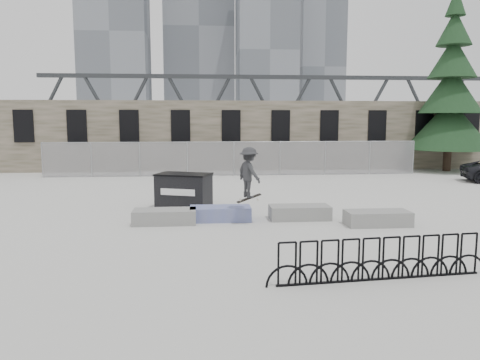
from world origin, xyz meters
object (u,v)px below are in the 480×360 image
object	(u,v)px
planter_far_left	(165,216)
spruce_tree	(451,99)
bike_rack	(381,260)
planter_center_right	(300,212)
skateboarder	(249,173)
planter_offset	(378,218)
planter_center_left	(220,213)
dumpster	(184,190)

from	to	relation	value
planter_far_left	spruce_tree	world-z (taller)	spruce_tree
bike_rack	spruce_tree	world-z (taller)	spruce_tree
planter_center_right	bike_rack	world-z (taller)	bike_rack
bike_rack	skateboarder	bearing A→B (deg)	112.23
planter_center_right	planter_offset	world-z (taller)	same
planter_offset	planter_far_left	bearing A→B (deg)	173.02
spruce_tree	skateboarder	size ratio (longest dim) A/B	6.55
planter_center_right	planter_center_left	bearing A→B (deg)	179.32
skateboarder	planter_offset	bearing A→B (deg)	-125.24
planter_offset	dumpster	xyz separation A→B (m)	(-6.19, 3.56, 0.40)
planter_far_left	planter_offset	xyz separation A→B (m)	(6.71, -0.82, 0.00)
planter_far_left	skateboarder	xyz separation A→B (m)	(2.68, -0.35, 1.42)
planter_far_left	planter_center_right	size ratio (longest dim) A/B	1.00
planter_offset	skateboarder	xyz separation A→B (m)	(-4.03, 0.47, 1.42)
planter_far_left	planter_center_left	bearing A→B (deg)	10.37
dumpster	spruce_tree	bearing A→B (deg)	54.63
bike_rack	skateboarder	xyz separation A→B (m)	(-2.20, 5.38, 1.23)
planter_center_right	spruce_tree	size ratio (longest dim) A/B	0.17
spruce_tree	skateboarder	distance (m)	20.52
skateboarder	planter_center_left	bearing A→B (deg)	23.81
planter_offset	bike_rack	xyz separation A→B (m)	(-1.83, -4.91, 0.19)
planter_offset	dumpster	size ratio (longest dim) A/B	0.88
planter_center_right	planter_far_left	bearing A→B (deg)	-176.18
planter_far_left	spruce_tree	bearing A→B (deg)	39.39
bike_rack	skateboarder	world-z (taller)	skateboarder
planter_center_right	spruce_tree	world-z (taller)	spruce_tree
skateboarder	dumpster	bearing A→B (deg)	6.31
planter_far_left	spruce_tree	distance (m)	22.49
dumpster	spruce_tree	xyz separation A→B (m)	(16.53, 11.26, 3.94)
planter_far_left	planter_offset	world-z (taller)	same
planter_far_left	planter_center_left	size ratio (longest dim) A/B	1.00
planter_center_right	dumpster	xyz separation A→B (m)	(-3.93, 2.44, 0.40)
spruce_tree	skateboarder	bearing A→B (deg)	-135.04
planter_center_left	planter_offset	size ratio (longest dim) A/B	1.00
planter_center_right	skateboarder	distance (m)	2.36
planter_offset	spruce_tree	distance (m)	18.59
planter_center_left	planter_offset	xyz separation A→B (m)	(4.92, -1.15, 0.00)
planter_offset	skateboarder	distance (m)	4.30
planter_far_left	dumpster	world-z (taller)	dumpster
bike_rack	dumpster	bearing A→B (deg)	117.21
planter_center_right	skateboarder	world-z (taller)	skateboarder
planter_far_left	planter_center_left	world-z (taller)	same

